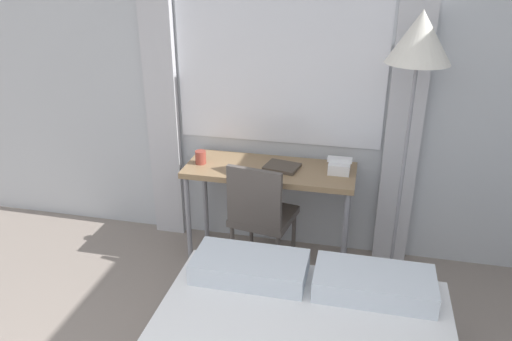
# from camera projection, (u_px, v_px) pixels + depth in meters

# --- Properties ---
(wall_back_with_window) EXTENTS (5.36, 0.13, 2.70)m
(wall_back_with_window) POSITION_uv_depth(u_px,v_px,m) (265.00, 73.00, 3.54)
(wall_back_with_window) COLOR silver
(wall_back_with_window) RESTS_ON ground_plane
(desk) EXTENTS (1.19, 0.47, 0.76)m
(desk) POSITION_uv_depth(u_px,v_px,m) (270.00, 177.00, 3.51)
(desk) COLOR #937551
(desk) RESTS_ON ground_plane
(desk_chair) EXTENTS (0.46, 0.46, 0.87)m
(desk_chair) POSITION_uv_depth(u_px,v_px,m) (260.00, 213.00, 3.43)
(desk_chair) COLOR #59514C
(desk_chair) RESTS_ON ground_plane
(standing_lamp) EXTENTS (0.38, 0.38, 1.85)m
(standing_lamp) POSITION_uv_depth(u_px,v_px,m) (418.00, 57.00, 2.87)
(standing_lamp) COLOR #4C4C51
(standing_lamp) RESTS_ON ground_plane
(telephone) EXTENTS (0.17, 0.19, 0.10)m
(telephone) POSITION_uv_depth(u_px,v_px,m) (339.00, 165.00, 3.41)
(telephone) COLOR white
(telephone) RESTS_ON desk
(book) EXTENTS (0.26, 0.23, 0.02)m
(book) POSITION_uv_depth(u_px,v_px,m) (282.00, 167.00, 3.47)
(book) COLOR #4C4238
(book) RESTS_ON desk
(mug) EXTENTS (0.08, 0.08, 0.09)m
(mug) POSITION_uv_depth(u_px,v_px,m) (201.00, 157.00, 3.54)
(mug) COLOR #993F33
(mug) RESTS_ON desk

